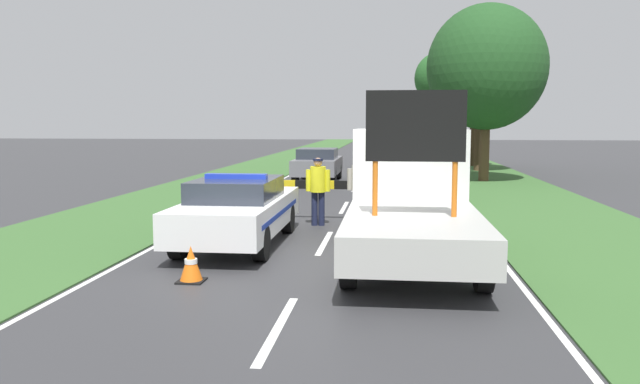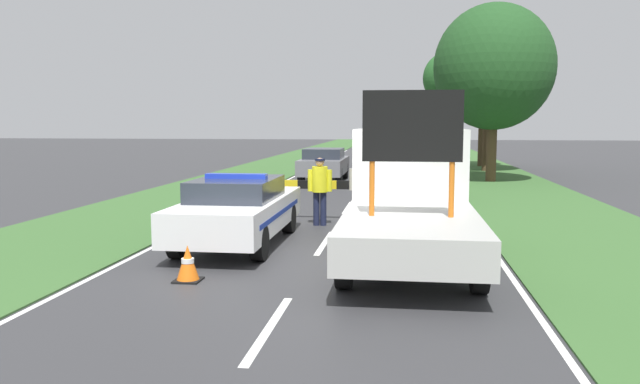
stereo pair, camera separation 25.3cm
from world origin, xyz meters
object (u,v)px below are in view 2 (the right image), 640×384
object	(u,v)px
police_car	(238,209)
police_officer	(320,185)
queued_car_suv_grey	(324,164)
traffic_cone_centre_front	(188,263)
roadside_tree_near_left	(494,67)
queued_car_sedan_silver	(413,177)
roadside_tree_mid_left	(448,79)
road_barrier	(337,187)
work_truck	(410,196)
traffic_cone_near_truck	(402,203)
pedestrian_civilian	(361,185)
queued_car_wagon_maroon	(402,156)
traffic_cone_near_police	(435,216)
roadside_tree_mid_right	(489,66)
roadside_tree_near_right	(483,90)

from	to	relation	value
police_car	police_officer	distance (m)	2.96
police_car	queued_car_suv_grey	distance (m)	14.19
traffic_cone_centre_front	roadside_tree_near_left	distance (m)	19.81
queued_car_sedan_silver	roadside_tree_mid_left	distance (m)	18.02
road_barrier	roadside_tree_mid_left	world-z (taller)	roadside_tree_mid_left
work_truck	traffic_cone_near_truck	distance (m)	5.12
pedestrian_civilian	roadside_tree_mid_left	xyz separation A→B (m)	(3.60, 22.74, 4.09)
work_truck	police_officer	distance (m)	3.89
queued_car_sedan_silver	queued_car_wagon_maroon	world-z (taller)	queued_car_wagon_maroon
traffic_cone_near_police	roadside_tree_mid_right	world-z (taller)	roadside_tree_mid_right
police_car	roadside_tree_mid_left	world-z (taller)	roadside_tree_mid_left
pedestrian_civilian	roadside_tree_near_left	world-z (taller)	roadside_tree_near_left
queued_car_suv_grey	roadside_tree_near_left	size ratio (longest dim) A/B	0.58
traffic_cone_centre_front	roadside_tree_mid_left	bearing A→B (deg)	78.19
pedestrian_civilian	roadside_tree_near_left	bearing A→B (deg)	96.81
traffic_cone_near_police	roadside_tree_near_left	world-z (taller)	roadside_tree_near_left
roadside_tree_near_right	roadside_tree_mid_right	bearing A→B (deg)	-92.83
traffic_cone_near_truck	queued_car_suv_grey	distance (m)	10.32
road_barrier	roadside_tree_near_right	xyz separation A→B (m)	(6.18, 20.85, 3.54)
queued_car_sedan_silver	roadside_tree_near_left	world-z (taller)	roadside_tree_near_left
police_officer	road_barrier	bearing A→B (deg)	-96.09
traffic_cone_near_police	roadside_tree_near_left	distance (m)	13.36
queued_car_sedan_silver	queued_car_suv_grey	size ratio (longest dim) A/B	0.94
work_truck	roadside_tree_near_right	xyz separation A→B (m)	(4.33, 24.96, 3.26)
police_car	roadside_tree_near_left	bearing A→B (deg)	63.83
police_officer	roadside_tree_mid_left	world-z (taller)	roadside_tree_mid_left
roadside_tree_near_right	police_officer	bearing A→B (deg)	-106.65
traffic_cone_near_police	roadside_tree_mid_left	distance (m)	23.56
pedestrian_civilian	queued_car_suv_grey	world-z (taller)	pedestrian_civilian
queued_car_wagon_maroon	roadside_tree_near_right	xyz separation A→B (m)	(4.53, 4.64, 3.60)
pedestrian_civilian	roadside_tree_mid_right	bearing A→B (deg)	101.94
police_car	traffic_cone_centre_front	distance (m)	3.11
police_officer	traffic_cone_centre_front	size ratio (longest dim) A/B	2.87
police_officer	queued_car_wagon_maroon	size ratio (longest dim) A/B	0.39
queued_car_suv_grey	roadside_tree_mid_left	xyz separation A→B (m)	(5.96, 11.42, 4.33)
road_barrier	queued_car_suv_grey	bearing A→B (deg)	104.57
roadside_tree_mid_left	police_officer	bearing A→B (deg)	-101.33
queued_car_sedan_silver	roadside_tree_near_right	size ratio (longest dim) A/B	0.65
traffic_cone_near_truck	road_barrier	bearing A→B (deg)	-150.72
police_car	queued_car_suv_grey	size ratio (longest dim) A/B	1.13
queued_car_wagon_maroon	work_truck	bearing A→B (deg)	90.56
work_truck	queued_car_wagon_maroon	world-z (taller)	work_truck
traffic_cone_near_truck	roadside_tree_mid_right	size ratio (longest dim) A/B	0.09
road_barrier	queued_car_sedan_silver	distance (m)	5.19
traffic_cone_near_truck	queued_car_sedan_silver	distance (m)	3.85
work_truck	traffic_cone_near_police	distance (m)	3.39
traffic_cone_near_truck	traffic_cone_near_police	bearing A→B (deg)	-66.62
queued_car_sedan_silver	roadside_tree_near_right	xyz separation A→B (m)	(4.12, 16.09, 3.64)
road_barrier	queued_car_wagon_maroon	size ratio (longest dim) A/B	0.71
road_barrier	queued_car_suv_grey	world-z (taller)	queued_car_suv_grey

